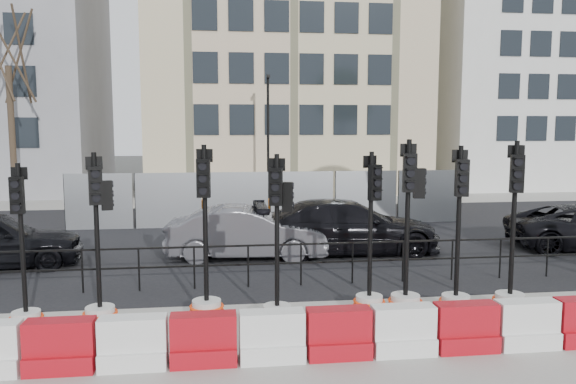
{
  "coord_description": "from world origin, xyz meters",
  "views": [
    {
      "loc": [
        -1.85,
        -11.14,
        3.64
      ],
      "look_at": [
        -0.07,
        3.0,
        1.96
      ],
      "focal_mm": 35.0,
      "sensor_mm": 36.0,
      "label": 1
    }
  ],
  "objects": [
    {
      "name": "sidewalk_near",
      "position": [
        0.0,
        -3.0,
        0.01
      ],
      "size": [
        40.0,
        6.0,
        0.02
      ],
      "primitive_type": "cube",
      "color": "gray",
      "rests_on": "ground"
    },
    {
      "name": "traffic_signal_b",
      "position": [
        -3.99,
        -0.95,
        0.76
      ],
      "size": [
        0.63,
        0.63,
        3.18
      ],
      "rotation": [
        0.0,
        0.0,
        0.27
      ],
      "color": "white",
      "rests_on": "ground"
    },
    {
      "name": "kerb_railing",
      "position": [
        0.0,
        1.2,
        0.69
      ],
      "size": [
        18.0,
        0.04,
        1.0
      ],
      "color": "black",
      "rests_on": "ground"
    },
    {
      "name": "lamp_post_far",
      "position": [
        0.5,
        14.98,
        3.22
      ],
      "size": [
        0.12,
        0.56,
        6.0
      ],
      "color": "black",
      "rests_on": "ground"
    },
    {
      "name": "traffic_signal_d",
      "position": [
        -0.8,
        -1.26,
        0.75
      ],
      "size": [
        0.62,
        0.62,
        3.15
      ],
      "rotation": [
        0.0,
        0.0,
        -0.24
      ],
      "color": "white",
      "rests_on": "ground"
    },
    {
      "name": "ground",
      "position": [
        0.0,
        0.0,
        0.0
      ],
      "size": [
        120.0,
        120.0,
        0.0
      ],
      "primitive_type": "plane",
      "color": "#51514C",
      "rests_on": "ground"
    },
    {
      "name": "barrier_row",
      "position": [
        -0.0,
        -2.8,
        0.37
      ],
      "size": [
        13.6,
        0.5,
        0.8
      ],
      "color": "#A80D20",
      "rests_on": "ground"
    },
    {
      "name": "traffic_signal_f",
      "position": [
        1.72,
        -1.03,
        0.81
      ],
      "size": [
        0.67,
        0.67,
        3.4
      ],
      "rotation": [
        0.0,
        0.0,
        -0.15
      ],
      "color": "white",
      "rests_on": "ground"
    },
    {
      "name": "traffic_signal_g",
      "position": [
        2.68,
        -1.13,
        0.68
      ],
      "size": [
        0.65,
        0.65,
        3.28
      ],
      "rotation": [
        0.0,
        0.0,
        -0.13
      ],
      "color": "white",
      "rests_on": "ground"
    },
    {
      "name": "road",
      "position": [
        0.0,
        7.0,
        0.01
      ],
      "size": [
        40.0,
        14.0,
        0.03
      ],
      "primitive_type": "cube",
      "color": "black",
      "rests_on": "ground"
    },
    {
      "name": "car_c",
      "position": [
        1.81,
        4.37,
        0.77
      ],
      "size": [
        2.19,
        5.33,
        1.54
      ],
      "primitive_type": "imported",
      "rotation": [
        0.0,
        0.0,
        1.57
      ],
      "color": "black",
      "rests_on": "ground"
    },
    {
      "name": "traffic_signal_c",
      "position": [
        -2.1,
        -0.85,
        0.68
      ],
      "size": [
        0.65,
        0.65,
        3.31
      ],
      "rotation": [
        0.0,
        0.0,
        -0.12
      ],
      "color": "white",
      "rests_on": "ground"
    },
    {
      "name": "tree_bare_far",
      "position": [
        -11.0,
        15.5,
        6.65
      ],
      "size": [
        2.0,
        2.0,
        9.0
      ],
      "color": "#473828",
      "rests_on": "ground"
    },
    {
      "name": "traffic_signal_h",
      "position": [
        3.75,
        -1.19,
        0.7
      ],
      "size": [
        0.66,
        0.66,
        3.37
      ],
      "rotation": [
        0.0,
        0.0,
        -0.32
      ],
      "color": "white",
      "rests_on": "ground"
    },
    {
      "name": "traffic_signal_a",
      "position": [
        -5.28,
        -1.0,
        0.62
      ],
      "size": [
        0.59,
        0.59,
        3.01
      ],
      "rotation": [
        0.0,
        0.0,
        -0.0
      ],
      "color": "white",
      "rests_on": "ground"
    },
    {
      "name": "sidewalk_far",
      "position": [
        0.0,
        16.0,
        0.01
      ],
      "size": [
        40.0,
        4.0,
        0.02
      ],
      "primitive_type": "cube",
      "color": "gray",
      "rests_on": "ground"
    },
    {
      "name": "building_white",
      "position": [
        17.0,
        21.99,
        8.0
      ],
      "size": [
        12.0,
        9.06,
        16.0
      ],
      "color": "silver",
      "rests_on": "ground"
    },
    {
      "name": "traffic_signal_e",
      "position": [
        1.03,
        -0.89,
        0.65
      ],
      "size": [
        0.62,
        0.62,
        3.16
      ],
      "rotation": [
        0.0,
        0.0,
        0.34
      ],
      "color": "white",
      "rests_on": "ground"
    },
    {
      "name": "car_b",
      "position": [
        -1.07,
        4.07,
        0.72
      ],
      "size": [
        2.35,
        4.67,
        1.44
      ],
      "primitive_type": "imported",
      "rotation": [
        0.0,
        0.0,
        1.48
      ],
      "color": "#4D4D52",
      "rests_on": "ground"
    },
    {
      "name": "building_cream",
      "position": [
        2.0,
        21.99,
        9.0
      ],
      "size": [
        15.0,
        10.06,
        18.0
      ],
      "color": "#C4BE8F",
      "rests_on": "ground"
    },
    {
      "name": "heras_fencing",
      "position": [
        -0.01,
        9.8,
        0.68
      ],
      "size": [
        14.33,
        1.72,
        2.0
      ],
      "color": "gray",
      "rests_on": "ground"
    }
  ]
}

